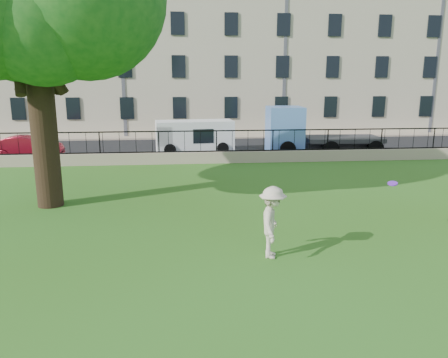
{
  "coord_description": "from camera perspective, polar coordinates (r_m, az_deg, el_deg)",
  "views": [
    {
      "loc": [
        -1.78,
        -10.64,
        4.4
      ],
      "look_at": [
        -0.42,
        3.5,
        1.1
      ],
      "focal_mm": 35.0,
      "sensor_mm": 36.0,
      "label": 1
    }
  ],
  "objects": [
    {
      "name": "frisbee",
      "position": [
        12.96,
        21.16,
        -0.54
      ],
      "size": [
        0.28,
        0.29,
        0.12
      ],
      "primitive_type": "cylinder",
      "rotation": [
        0.21,
        -0.14,
        -0.07
      ],
      "color": "#6C22C4"
    },
    {
      "name": "sidewalk",
      "position": [
        32.88,
        -2.35,
        5.5
      ],
      "size": [
        60.0,
        1.4,
        0.12
      ],
      "primitive_type": "cube",
      "color": "tan",
      "rests_on": "ground"
    },
    {
      "name": "man",
      "position": [
        10.92,
        6.33,
        -5.65
      ],
      "size": [
        0.95,
        1.31,
        1.82
      ],
      "primitive_type": "imported",
      "rotation": [
        0.0,
        0.0,
        1.31
      ],
      "color": "beige",
      "rests_on": "ground"
    },
    {
      "name": "blue_truck",
      "position": [
        26.55,
        12.8,
        6.24
      ],
      "size": [
        6.67,
        2.62,
        2.76
      ],
      "primitive_type": "cube",
      "rotation": [
        0.0,
        0.0,
        -0.04
      ],
      "color": "#5B89D7",
      "rests_on": "street"
    },
    {
      "name": "white_van",
      "position": [
        26.28,
        -3.86,
        5.54
      ],
      "size": [
        4.7,
        2.21,
        1.91
      ],
      "primitive_type": "cube",
      "rotation": [
        0.0,
        0.0,
        0.1
      ],
      "color": "white",
      "rests_on": "street"
    },
    {
      "name": "iron_railing",
      "position": [
        22.94,
        -0.99,
        4.96
      ],
      "size": [
        50.0,
        0.05,
        1.13
      ],
      "color": "black",
      "rests_on": "retaining_wall"
    },
    {
      "name": "street",
      "position": [
        27.75,
        -1.75,
        3.98
      ],
      "size": [
        60.0,
        9.0,
        0.01
      ],
      "primitive_type": "cube",
      "color": "black",
      "rests_on": "ground"
    },
    {
      "name": "red_sedan",
      "position": [
        26.75,
        -24.28,
        3.82
      ],
      "size": [
        3.83,
        1.49,
        1.24
      ],
      "primitive_type": "imported",
      "rotation": [
        0.0,
        0.0,
        1.62
      ],
      "color": "#AE152B",
      "rests_on": "street"
    },
    {
      "name": "retaining_wall",
      "position": [
        23.08,
        -0.98,
        2.86
      ],
      "size": [
        50.0,
        0.4,
        0.6
      ],
      "primitive_type": "cube",
      "color": "tan",
      "rests_on": "ground"
    },
    {
      "name": "building_row",
      "position": [
        38.33,
        -2.94,
        16.85
      ],
      "size": [
        56.4,
        10.4,
        13.8
      ],
      "color": "beige",
      "rests_on": "ground"
    },
    {
      "name": "ground",
      "position": [
        11.65,
        3.75,
        -9.12
      ],
      "size": [
        120.0,
        120.0,
        0.0
      ],
      "primitive_type": "plane",
      "color": "#325E16",
      "rests_on": "ground"
    }
  ]
}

